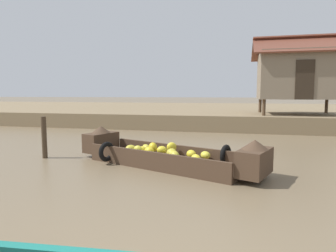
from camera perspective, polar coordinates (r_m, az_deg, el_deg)
ground_plane at (r=11.39m, az=9.33°, el=-2.99°), size 300.00×300.00×0.00m
riverbank_strip at (r=23.84m, az=11.63°, el=2.70°), size 160.00×20.00×0.78m
banana_boat at (r=7.45m, az=-0.76°, el=-5.54°), size 5.14×2.75×0.87m
stilt_house_left at (r=16.31m, az=24.11°, el=9.19°), size 4.53×3.51×3.93m
mooring_post at (r=8.99m, az=-23.00°, el=-2.06°), size 0.14×0.14×1.18m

